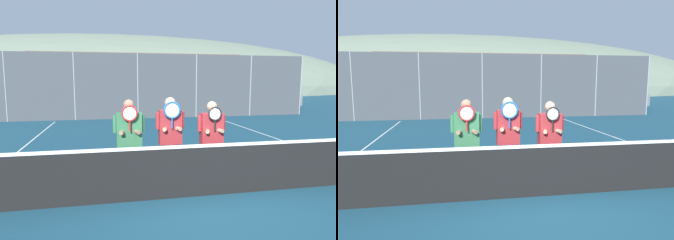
# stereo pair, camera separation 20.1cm
# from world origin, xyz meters

# --- Properties ---
(ground_plane) EXTENTS (120.00, 120.00, 0.00)m
(ground_plane) POSITION_xyz_m (0.00, 0.00, 0.00)
(ground_plane) COLOR navy
(hill_distant) EXTENTS (106.54, 59.19, 20.72)m
(hill_distant) POSITION_xyz_m (0.00, 56.85, 0.00)
(hill_distant) COLOR slate
(hill_distant) RESTS_ON ground_plane
(clubhouse_building) EXTENTS (15.28, 5.50, 4.05)m
(clubhouse_building) POSITION_xyz_m (0.72, 19.38, 2.05)
(clubhouse_building) COLOR beige
(clubhouse_building) RESTS_ON ground_plane
(fence_back) EXTENTS (20.24, 0.06, 3.57)m
(fence_back) POSITION_xyz_m (0.00, 11.54, 1.78)
(fence_back) COLOR gray
(fence_back) RESTS_ON ground_plane
(tennis_net) EXTENTS (11.65, 0.09, 1.07)m
(tennis_net) POSITION_xyz_m (0.00, 0.00, 0.50)
(tennis_net) COLOR gray
(tennis_net) RESTS_ON ground_plane
(court_line_left_sideline) EXTENTS (0.05, 16.00, 0.01)m
(court_line_left_sideline) POSITION_xyz_m (-4.33, 3.00, 0.00)
(court_line_left_sideline) COLOR white
(court_line_left_sideline) RESTS_ON ground_plane
(court_line_right_sideline) EXTENTS (0.05, 16.00, 0.01)m
(court_line_right_sideline) POSITION_xyz_m (4.33, 3.00, 0.00)
(court_line_right_sideline) COLOR white
(court_line_right_sideline) RESTS_ON ground_plane
(player_leftmost) EXTENTS (0.60, 0.34, 1.76)m
(player_leftmost) POSITION_xyz_m (-1.31, 0.54, 1.04)
(player_leftmost) COLOR #232838
(player_leftmost) RESTS_ON ground_plane
(player_center_left) EXTENTS (0.58, 0.34, 1.79)m
(player_center_left) POSITION_xyz_m (-0.50, 0.65, 1.06)
(player_center_left) COLOR black
(player_center_left) RESTS_ON ground_plane
(player_center_right) EXTENTS (0.58, 0.34, 1.70)m
(player_center_right) POSITION_xyz_m (0.33, 0.57, 1.00)
(player_center_right) COLOR white
(player_center_right) RESTS_ON ground_plane
(car_far_left) EXTENTS (4.76, 2.03, 1.77)m
(car_far_left) POSITION_xyz_m (-5.33, 14.94, 0.91)
(car_far_left) COLOR slate
(car_far_left) RESTS_ON ground_plane
(car_left_of_center) EXTENTS (4.23, 1.92, 1.69)m
(car_left_of_center) POSITION_xyz_m (-0.14, 14.88, 0.87)
(car_left_of_center) COLOR #B2B7BC
(car_left_of_center) RESTS_ON ground_plane
(car_center) EXTENTS (4.63, 1.99, 1.79)m
(car_center) POSITION_xyz_m (4.98, 15.29, 0.91)
(car_center) COLOR maroon
(car_center) RESTS_ON ground_plane
(car_right_of_center) EXTENTS (4.11, 2.07, 1.76)m
(car_right_of_center) POSITION_xyz_m (10.04, 15.00, 0.90)
(car_right_of_center) COLOR slate
(car_right_of_center) RESTS_ON ground_plane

